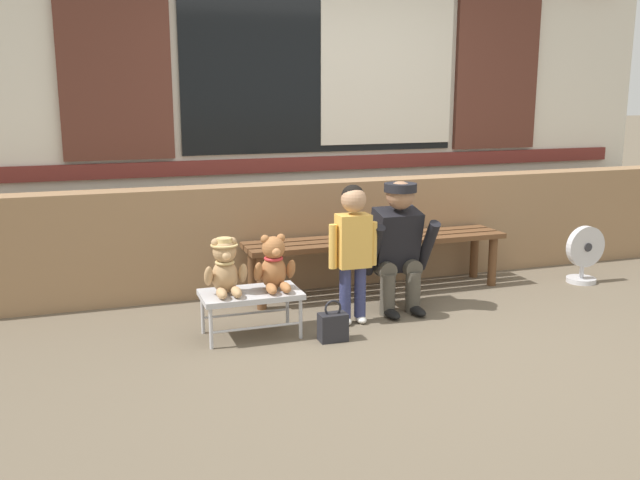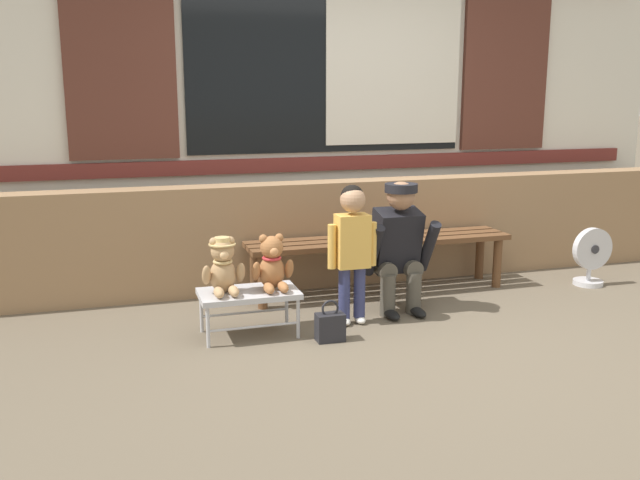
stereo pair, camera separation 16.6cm
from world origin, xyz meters
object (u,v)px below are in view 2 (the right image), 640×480
at_px(handbag_on_ground, 330,326).
at_px(small_display_bench, 249,296).
at_px(teddy_bear_plain, 272,265).
at_px(wooden_bench_long, 379,246).
at_px(teddy_bear_with_hat, 223,267).
at_px(adult_crouching, 399,246).
at_px(floor_fan, 591,257).
at_px(child_standing, 352,239).

bearing_deg(handbag_on_ground, small_display_bench, 151.60).
height_order(small_display_bench, teddy_bear_plain, teddy_bear_plain).
height_order(wooden_bench_long, teddy_bear_with_hat, teddy_bear_with_hat).
bearing_deg(adult_crouching, floor_fan, 5.02).
bearing_deg(floor_fan, wooden_bench_long, 169.47).
xyz_separation_m(adult_crouching, handbag_on_ground, (-0.66, -0.45, -0.38)).
xyz_separation_m(wooden_bench_long, child_standing, (-0.46, -0.64, 0.22)).
relative_size(small_display_bench, teddy_bear_plain, 1.76).
height_order(wooden_bench_long, child_standing, child_standing).
height_order(teddy_bear_plain, child_standing, child_standing).
relative_size(adult_crouching, floor_fan, 1.98).
height_order(handbag_on_ground, floor_fan, floor_fan).
height_order(teddy_bear_with_hat, handbag_on_ground, teddy_bear_with_hat).
distance_m(child_standing, handbag_on_ground, 0.62).
height_order(wooden_bench_long, small_display_bench, wooden_bench_long).
bearing_deg(adult_crouching, teddy_bear_plain, -168.73).
bearing_deg(floor_fan, teddy_bear_plain, -172.75).
distance_m(adult_crouching, floor_fan, 1.80).
xyz_separation_m(small_display_bench, child_standing, (0.72, 0.03, 0.33)).
xyz_separation_m(handbag_on_ground, floor_fan, (2.43, 0.61, 0.14)).
height_order(adult_crouching, handbag_on_ground, adult_crouching).
bearing_deg(teddy_bear_with_hat, child_standing, 1.70).
bearing_deg(teddy_bear_with_hat, small_display_bench, -0.77).
height_order(child_standing, floor_fan, child_standing).
relative_size(teddy_bear_with_hat, child_standing, 0.38).
xyz_separation_m(wooden_bench_long, small_display_bench, (-1.18, -0.67, -0.11)).
bearing_deg(child_standing, wooden_bench_long, 54.59).
height_order(small_display_bench, floor_fan, floor_fan).
relative_size(small_display_bench, handbag_on_ground, 2.35).
bearing_deg(child_standing, floor_fan, 8.39).
height_order(small_display_bench, child_standing, child_standing).
bearing_deg(handbag_on_ground, child_standing, 49.04).
relative_size(wooden_bench_long, small_display_bench, 3.28).
relative_size(teddy_bear_with_hat, floor_fan, 0.76).
distance_m(small_display_bench, handbag_on_ground, 0.56).
bearing_deg(teddy_bear_plain, handbag_on_ground, -39.41).
xyz_separation_m(adult_crouching, floor_fan, (1.77, 0.16, -0.24)).
height_order(child_standing, adult_crouching, child_standing).
xyz_separation_m(child_standing, floor_fan, (2.18, 0.32, -0.35)).
xyz_separation_m(teddy_bear_plain, handbag_on_ground, (0.31, -0.26, -0.37)).
relative_size(adult_crouching, handbag_on_ground, 3.49).
relative_size(wooden_bench_long, teddy_bear_plain, 5.78).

